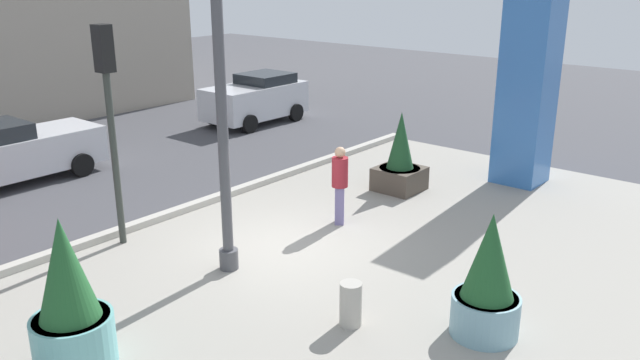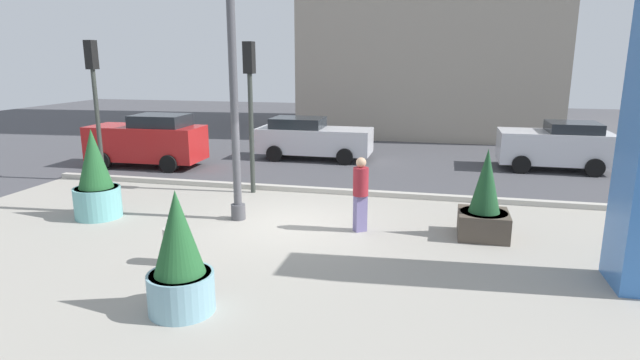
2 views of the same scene
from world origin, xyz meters
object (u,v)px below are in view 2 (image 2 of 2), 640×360
lamp_post (234,89)px  pedestrian_crossing (361,191)px  concrete_bollard (173,246)px  potted_plant_mid_plaza (179,260)px  car_curb_west (556,145)px  fire_hydrant (99,177)px  traffic_light_corner (95,87)px  potted_plant_curbside (484,204)px  car_passing_lane (312,138)px  potted_plant_near_right (96,181)px  traffic_light_far_side (250,92)px  car_far_lane (148,141)px

lamp_post → pedestrian_crossing: bearing=-3.7°
lamp_post → concrete_bollard: (-0.15, -3.02, -2.91)m
potted_plant_mid_plaza → car_curb_west: potted_plant_mid_plaza is taller
potted_plant_mid_plaza → fire_hydrant: size_ratio=2.71×
traffic_light_corner → potted_plant_curbside: bearing=-13.7°
lamp_post → potted_plant_curbside: lamp_post is taller
potted_plant_curbside → car_passing_lane: 10.23m
car_passing_lane → fire_hydrant: bearing=-130.1°
car_passing_lane → pedestrian_crossing: pedestrian_crossing is taller
car_curb_west → pedestrian_crossing: pedestrian_crossing is taller
concrete_bollard → fire_hydrant: bearing=136.7°
potted_plant_curbside → fire_hydrant: size_ratio=2.74×
potted_plant_near_right → fire_hydrant: potted_plant_near_right is taller
potted_plant_near_right → potted_plant_mid_plaza: (4.53, -4.14, -0.09)m
traffic_light_far_side → car_passing_lane: bearing=85.5°
concrete_bollard → traffic_light_far_side: traffic_light_far_side is taller
potted_plant_mid_plaza → traffic_light_far_side: size_ratio=0.46×
lamp_post → pedestrian_crossing: size_ratio=3.78×
potted_plant_mid_plaza → pedestrian_crossing: potted_plant_mid_plaza is taller
potted_plant_near_right → concrete_bollard: (3.41, -2.37, -0.60)m
lamp_post → traffic_light_far_side: (-0.58, 2.62, -0.26)m
fire_hydrant → car_far_lane: size_ratio=0.17×
lamp_post → car_far_lane: size_ratio=1.57×
potted_plant_curbside → potted_plant_mid_plaza: bearing=-135.9°
lamp_post → fire_hydrant: bearing=160.1°
fire_hydrant → concrete_bollard: bearing=-43.3°
potted_plant_mid_plaza → traffic_light_far_side: 7.86m
potted_plant_near_right → car_curb_west: bearing=35.4°
potted_plant_near_right → car_curb_west: size_ratio=0.59×
potted_plant_near_right → potted_plant_curbside: size_ratio=1.12×
potted_plant_mid_plaza → traffic_light_corner: (-6.96, 7.74, 2.20)m
lamp_post → potted_plant_near_right: (-3.56, -0.65, -2.31)m
fire_hydrant → car_passing_lane: 8.25m
potted_plant_curbside → traffic_light_far_side: traffic_light_far_side is taller
potted_plant_mid_plaza → fire_hydrant: 9.32m
potted_plant_near_right → traffic_light_corner: size_ratio=0.50×
potted_plant_near_right → traffic_light_far_side: bearing=47.6°
car_far_lane → pedestrian_crossing: car_far_lane is taller
traffic_light_far_side → pedestrian_crossing: traffic_light_far_side is taller
traffic_light_far_side → car_curb_west: 11.33m
potted_plant_mid_plaza → pedestrian_crossing: 5.08m
potted_plant_curbside → traffic_light_far_side: bearing=158.3°
potted_plant_near_right → potted_plant_curbside: (9.50, 0.68, -0.18)m
car_curb_west → potted_plant_mid_plaza: bearing=-121.6°
potted_plant_curbside → traffic_light_corner: size_ratio=0.45×
fire_hydrant → traffic_light_corner: bearing=119.5°
lamp_post → fire_hydrant: lamp_post is taller
traffic_light_corner → car_far_lane: size_ratio=1.06×
potted_plant_near_right → car_passing_lane: size_ratio=0.50×
potted_plant_curbside → pedestrian_crossing: bearing=-175.2°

